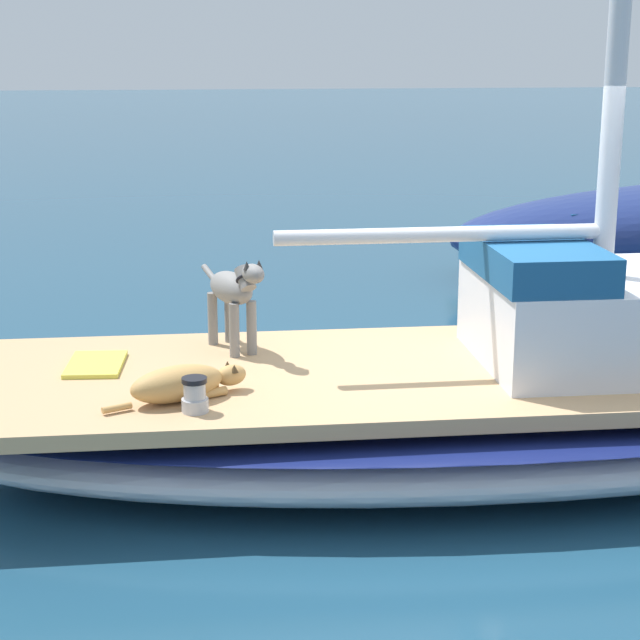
{
  "coord_description": "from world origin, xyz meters",
  "views": [
    {
      "loc": [
        6.62,
        -1.86,
        2.76
      ],
      "look_at": [
        0.0,
        -1.0,
        1.01
      ],
      "focal_mm": 59.4,
      "sensor_mm": 36.0,
      "label": 1
    }
  ],
  "objects_px": {
    "sailboat_main": "(465,411)",
    "dog_grey": "(234,292)",
    "dog_tan": "(183,383)",
    "deck_winch": "(195,396)",
    "deck_towel": "(96,364)"
  },
  "relations": [
    {
      "from": "deck_winch",
      "to": "deck_towel",
      "type": "bearing_deg",
      "value": -146.72
    },
    {
      "from": "deck_towel",
      "to": "dog_tan",
      "type": "bearing_deg",
      "value": 37.1
    },
    {
      "from": "dog_tan",
      "to": "dog_grey",
      "type": "distance_m",
      "value": 1.13
    },
    {
      "from": "sailboat_main",
      "to": "deck_winch",
      "type": "xyz_separation_m",
      "value": [
        0.69,
        -1.83,
        0.42
      ]
    },
    {
      "from": "deck_winch",
      "to": "deck_towel",
      "type": "height_order",
      "value": "deck_winch"
    },
    {
      "from": "dog_grey",
      "to": "deck_towel",
      "type": "distance_m",
      "value": 1.06
    },
    {
      "from": "sailboat_main",
      "to": "dog_tan",
      "type": "distance_m",
      "value": 2.01
    },
    {
      "from": "dog_tan",
      "to": "sailboat_main",
      "type": "bearing_deg",
      "value": 103.85
    },
    {
      "from": "sailboat_main",
      "to": "deck_winch",
      "type": "bearing_deg",
      "value": -69.3
    },
    {
      "from": "sailboat_main",
      "to": "dog_tan",
      "type": "bearing_deg",
      "value": -76.15
    },
    {
      "from": "sailboat_main",
      "to": "deck_winch",
      "type": "height_order",
      "value": "deck_winch"
    },
    {
      "from": "sailboat_main",
      "to": "dog_grey",
      "type": "height_order",
      "value": "dog_grey"
    },
    {
      "from": "sailboat_main",
      "to": "deck_towel",
      "type": "relative_size",
      "value": 12.98
    },
    {
      "from": "deck_winch",
      "to": "deck_towel",
      "type": "xyz_separation_m",
      "value": [
        -0.99,
        -0.65,
        -0.08
      ]
    },
    {
      "from": "sailboat_main",
      "to": "dog_grey",
      "type": "relative_size",
      "value": 8.1
    }
  ]
}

